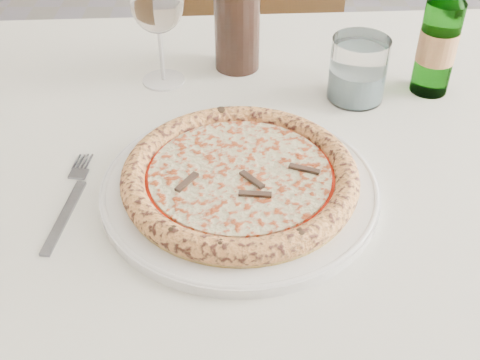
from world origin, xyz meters
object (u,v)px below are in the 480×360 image
at_px(chair_far, 255,48).
at_px(pizza, 240,176).
at_px(plate, 240,187).
at_px(beer_bottle, 439,37).
at_px(dining_table, 240,191).
at_px(tumbler, 357,73).
at_px(wine_glass, 157,6).

height_order(chair_far, pizza, chair_far).
bearing_deg(plate, beer_bottle, 39.98).
bearing_deg(chair_far, dining_table, -93.15).
distance_m(pizza, tumbler, 0.30).
distance_m(dining_table, tumbler, 0.26).
bearing_deg(tumbler, pizza, -128.02).
bearing_deg(tumbler, dining_table, -143.62).
relative_size(dining_table, plate, 4.45).
distance_m(chair_far, tumbler, 0.69).
height_order(pizza, beer_bottle, beer_bottle).
distance_m(dining_table, beer_bottle, 0.39).
relative_size(chair_far, pizza, 3.07).
bearing_deg(dining_table, pizza, -90.01).
relative_size(pizza, wine_glass, 1.65).
bearing_deg(pizza, chair_far, 87.21).
bearing_deg(wine_glass, beer_bottle, -3.87).
bearing_deg(plate, dining_table, 90.00).
distance_m(pizza, wine_glass, 0.33).
bearing_deg(pizza, plate, -19.36).
xyz_separation_m(chair_far, pizza, (-0.04, -0.85, 0.25)).
bearing_deg(dining_table, tumbler, 36.38).
xyz_separation_m(wine_glass, beer_bottle, (0.43, -0.03, -0.04)).
height_order(plate, beer_bottle, beer_bottle).
bearing_deg(plate, wine_glass, 113.75).
bearing_deg(pizza, beer_bottle, 39.98).
bearing_deg(tumbler, beer_bottle, 10.27).
relative_size(wine_glass, beer_bottle, 0.79).
distance_m(wine_glass, beer_bottle, 0.44).
xyz_separation_m(dining_table, beer_bottle, (0.31, 0.16, 0.17)).
relative_size(chair_far, beer_bottle, 4.01).
bearing_deg(dining_table, plate, -90.00).
bearing_deg(plate, chair_far, 87.22).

